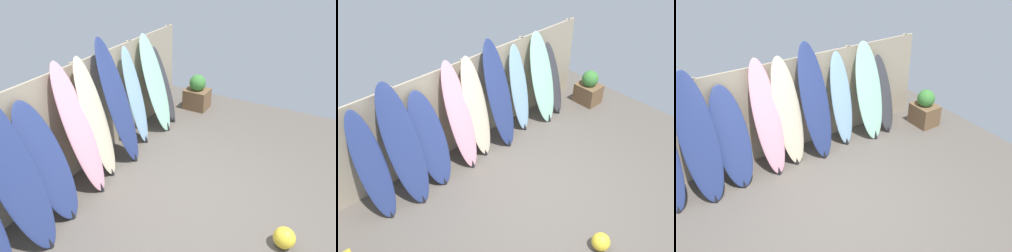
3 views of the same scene
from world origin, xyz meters
The scene contains 13 objects.
ground centered at (0.00, 0.00, 0.00)m, with size 7.68×7.68×0.00m, color #5B544C.
fence_back centered at (0.00, 2.01, 0.90)m, with size 6.08×0.11×1.80m.
surfboard_navy_0 centered at (-2.17, 1.57, 0.89)m, with size 0.46×0.68×1.80m.
surfboard_navy_1 centered at (-1.62, 1.54, 1.01)m, with size 0.57×0.79×2.04m.
surfboard_navy_2 centered at (-1.11, 1.61, 0.83)m, with size 0.59×0.70×1.67m.
surfboard_pink_3 centered at (-0.46, 1.61, 0.99)m, with size 0.48×0.68×1.99m.
surfboard_cream_4 centered at (-0.06, 1.64, 0.97)m, with size 0.57×0.56×1.96m.
surfboard_navy_5 centered at (0.46, 1.60, 1.05)m, with size 0.60×0.70×2.12m.
surfboard_skyblue_6 centered at (1.07, 1.68, 0.90)m, with size 0.46×0.47×1.82m.
surfboard_seafoam_7 centered at (1.68, 1.61, 0.94)m, with size 0.59×0.67×1.90m.
surfboard_charcoal_8 centered at (2.06, 1.63, 0.78)m, with size 0.49×0.57×1.58m.
planter_box centered at (2.93, 1.27, 0.35)m, with size 0.45×0.53×0.80m.
beach_ball centered at (-0.19, -1.34, 0.14)m, with size 0.27×0.27×0.27m, color yellow.
Camera 2 is at (-3.52, -2.89, 4.77)m, focal length 40.00 mm.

